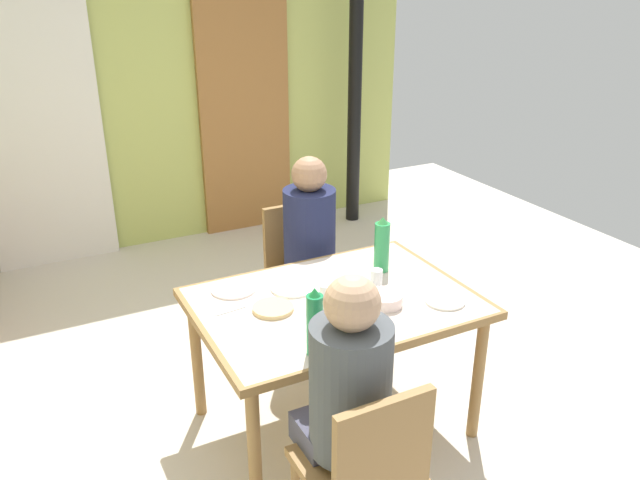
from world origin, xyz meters
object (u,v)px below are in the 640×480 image
(person_far_diner, at_px, (311,232))
(dining_table, at_px, (334,313))
(chair_near_diner, at_px, (366,469))
(water_bottle_green_far, at_px, (382,246))
(chair_far_diner, at_px, (301,267))
(water_bottle_green_near, at_px, (315,323))
(serving_bowl_center, at_px, (385,299))
(person_near_diner, at_px, (348,384))

(person_far_diner, bearing_deg, dining_table, 72.66)
(chair_near_diner, height_order, water_bottle_green_far, water_bottle_green_far)
(chair_near_diner, xyz_separation_m, person_far_diner, (0.52, 1.50, 0.28))
(dining_table, xyz_separation_m, chair_far_diner, (0.21, 0.82, -0.15))
(dining_table, height_order, chair_near_diner, chair_near_diner)
(chair_far_diner, distance_m, water_bottle_green_far, 0.76)
(chair_near_diner, xyz_separation_m, water_bottle_green_far, (0.68, 0.99, 0.36))
(chair_far_diner, bearing_deg, chair_near_diner, 72.22)
(chair_far_diner, bearing_deg, dining_table, 75.41)
(chair_near_diner, relative_size, chair_far_diner, 1.00)
(water_bottle_green_far, bearing_deg, water_bottle_green_near, -140.68)
(chair_far_diner, height_order, person_far_diner, person_far_diner)
(chair_near_diner, height_order, person_far_diner, person_far_diner)
(serving_bowl_center, bearing_deg, dining_table, 141.02)
(person_far_diner, bearing_deg, chair_near_diner, 70.72)
(water_bottle_green_far, bearing_deg, person_far_diner, 106.80)
(chair_far_diner, relative_size, water_bottle_green_near, 2.92)
(person_near_diner, relative_size, water_bottle_green_near, 2.58)
(water_bottle_green_far, bearing_deg, dining_table, -154.90)
(person_far_diner, xyz_separation_m, water_bottle_green_near, (-0.50, -1.05, 0.08))
(person_far_diner, bearing_deg, chair_far_diner, -90.00)
(chair_near_diner, xyz_separation_m, person_near_diner, (0.00, 0.14, 0.28))
(dining_table, height_order, person_far_diner, person_far_diner)
(serving_bowl_center, bearing_deg, chair_far_diner, 88.28)
(dining_table, bearing_deg, person_near_diner, -114.57)
(chair_far_diner, xyz_separation_m, person_far_diner, (-0.00, -0.14, 0.28))
(dining_table, distance_m, water_bottle_green_far, 0.46)
(dining_table, bearing_deg, chair_far_diner, 75.41)
(water_bottle_green_near, bearing_deg, dining_table, 51.69)
(dining_table, relative_size, serving_bowl_center, 7.65)
(dining_table, distance_m, chair_near_diner, 0.89)
(person_near_diner, relative_size, serving_bowl_center, 4.53)
(person_near_diner, height_order, serving_bowl_center, person_near_diner)
(water_bottle_green_far, relative_size, serving_bowl_center, 1.74)
(water_bottle_green_near, distance_m, water_bottle_green_far, 0.85)
(dining_table, distance_m, person_far_diner, 0.73)
(water_bottle_green_near, distance_m, serving_bowl_center, 0.53)
(chair_far_diner, xyz_separation_m, serving_bowl_center, (-0.03, -0.97, 0.25))
(person_far_diner, xyz_separation_m, serving_bowl_center, (-0.03, -0.83, -0.03))
(chair_far_diner, relative_size, person_near_diner, 1.13)
(water_bottle_green_near, relative_size, water_bottle_green_far, 1.01)
(chair_near_diner, bearing_deg, serving_bowl_center, 53.49)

